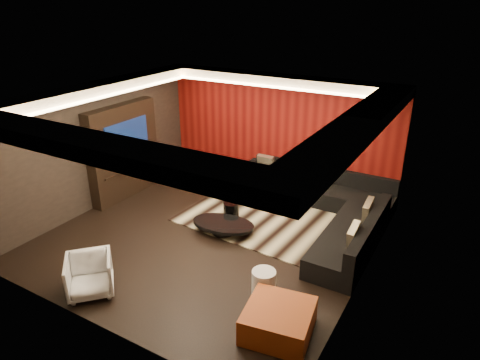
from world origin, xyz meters
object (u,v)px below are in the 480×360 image
Objects in this scene: drum_stool at (231,211)px; sectional_sofa at (327,207)px; orange_ottoman at (278,320)px; coffee_table at (223,227)px; white_side_table at (264,284)px; armchair at (90,275)px.

sectional_sofa reaches higher than drum_stool.
orange_ottoman is (2.31, -2.53, -0.01)m from drum_stool.
drum_stool is 3.43m from orange_ottoman.
white_side_table is (1.62, -1.38, 0.11)m from coffee_table.
coffee_table is at bearing -133.18° from sectional_sofa.
orange_ottoman is (0.55, -0.60, -0.03)m from white_side_table.
armchair is (-3.02, -0.70, 0.12)m from orange_ottoman.
white_side_table is 0.13× the size of sectional_sofa.
drum_stool is at bearing 132.58° from white_side_table.
armchair reaches higher than drum_stool.
white_side_table is at bearing -40.31° from coffee_table.
armchair is at bearing -152.22° from white_side_table.
drum_stool is at bearing 104.80° from coffee_table.
sectional_sofa is at bearing 46.82° from coffee_table.
coffee_table is 1.39× the size of orange_ottoman.
sectional_sofa is at bearing 99.12° from orange_ottoman.
coffee_table is 0.57m from drum_stool.
drum_stool is 0.81× the size of white_side_table.
sectional_sofa is (-0.59, 3.66, 0.06)m from orange_ottoman.
orange_ottoman is at bearing -33.24° from armchair.
armchair is 0.20× the size of sectional_sofa.
sectional_sofa is at bearing 33.39° from drum_stool.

